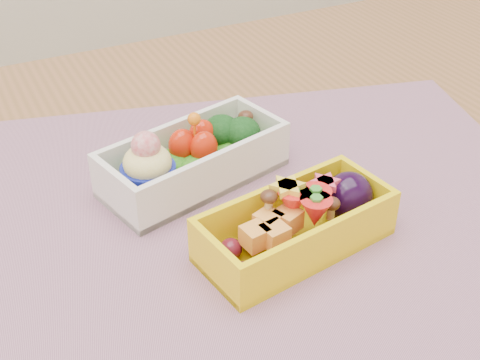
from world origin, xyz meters
name	(u,v)px	position (x,y,z in m)	size (l,w,h in m)	color
table	(266,280)	(0.00, 0.00, 0.65)	(1.20, 0.80, 0.75)	brown
placemat	(235,222)	(-0.04, -0.02, 0.75)	(0.57, 0.44, 0.00)	#9F6D82
bento_white	(193,159)	(-0.05, 0.05, 0.78)	(0.18, 0.11, 0.07)	white
bento_yellow	(300,223)	(-0.01, -0.07, 0.78)	(0.17, 0.09, 0.05)	yellow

